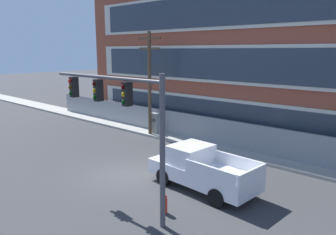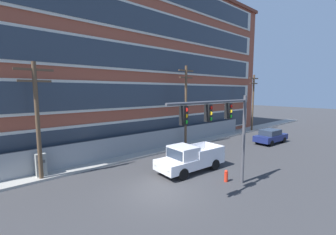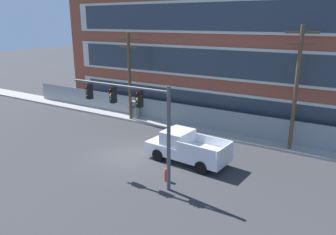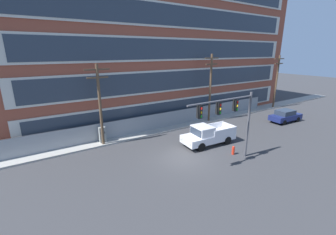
{
  "view_description": "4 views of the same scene",
  "coord_description": "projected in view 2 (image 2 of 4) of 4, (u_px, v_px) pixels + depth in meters",
  "views": [
    {
      "loc": [
        12.28,
        -10.42,
        6.33
      ],
      "look_at": [
        -1.73,
        5.2,
        2.02
      ],
      "focal_mm": 35.0,
      "sensor_mm": 36.0,
      "label": 1
    },
    {
      "loc": [
        -7.87,
        -9.58,
        5.86
      ],
      "look_at": [
        2.79,
        2.48,
        3.94
      ],
      "focal_mm": 24.0,
      "sensor_mm": 36.0,
      "label": 2
    },
    {
      "loc": [
        13.03,
        -15.61,
        8.61
      ],
      "look_at": [
        0.98,
        3.68,
        1.86
      ],
      "focal_mm": 35.0,
      "sensor_mm": 36.0,
      "label": 3
    },
    {
      "loc": [
        -10.37,
        -13.6,
        8.7
      ],
      "look_at": [
        0.97,
        3.9,
        2.52
      ],
      "focal_mm": 24.0,
      "sensor_mm": 36.0,
      "label": 4
    }
  ],
  "objects": [
    {
      "name": "utility_pole_far_east",
      "position": [
        253.0,
        101.0,
        32.11
      ],
      "size": [
        2.26,
        0.26,
        8.1
      ],
      "color": "brown",
      "rests_on": "ground"
    },
    {
      "name": "ground_plane",
      "position": [
        160.0,
        192.0,
        13.0
      ],
      "size": [
        160.0,
        160.0,
        0.0
      ],
      "primitive_type": "plane",
      "color": "#38383A"
    },
    {
      "name": "sidewalk_building_side",
      "position": [
        104.0,
        162.0,
        18.37
      ],
      "size": [
        80.0,
        2.09,
        0.16
      ],
      "primitive_type": "cube",
      "color": "#9E9B93",
      "rests_on": "ground"
    },
    {
      "name": "utility_pole_midblock",
      "position": [
        186.0,
        103.0,
        23.34
      ],
      "size": [
        2.08,
        0.26,
        8.41
      ],
      "color": "brown",
      "rests_on": "ground"
    },
    {
      "name": "electrical_cabinet",
      "position": [
        41.0,
        166.0,
        15.05
      ],
      "size": [
        0.63,
        0.47,
        1.69
      ],
      "color": "#939993",
      "rests_on": "ground"
    },
    {
      "name": "utility_pole_near_corner",
      "position": [
        37.0,
        116.0,
        14.23
      ],
      "size": [
        2.21,
        0.26,
        7.67
      ],
      "color": "brown",
      "rests_on": "ground"
    },
    {
      "name": "fire_hydrant",
      "position": [
        226.0,
        176.0,
        14.51
      ],
      "size": [
        0.24,
        0.24,
        0.78
      ],
      "color": "red",
      "rests_on": "ground"
    },
    {
      "name": "chain_link_fence",
      "position": [
        114.0,
        148.0,
        19.19
      ],
      "size": [
        37.94,
        0.06,
        1.93
      ],
      "color": "gray",
      "rests_on": "ground"
    },
    {
      "name": "sedan_navy",
      "position": [
        271.0,
        136.0,
        25.13
      ],
      "size": [
        4.51,
        2.1,
        1.56
      ],
      "color": "navy",
      "rests_on": "ground"
    },
    {
      "name": "brick_mill_building",
      "position": [
        124.0,
        64.0,
        26.44
      ],
      "size": [
        39.56,
        12.26,
        17.86
      ],
      "color": "brown",
      "rests_on": "ground"
    },
    {
      "name": "traffic_signal_mast",
      "position": [
        224.0,
        122.0,
        12.47
      ],
      "size": [
        6.53,
        0.43,
        5.58
      ],
      "color": "#4C4C51",
      "rests_on": "ground"
    },
    {
      "name": "pickup_truck_white",
      "position": [
        189.0,
        159.0,
        16.35
      ],
      "size": [
        5.43,
        2.43,
        1.96
      ],
      "color": "silver",
      "rests_on": "ground"
    }
  ]
}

